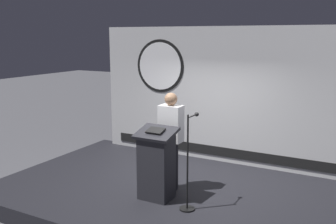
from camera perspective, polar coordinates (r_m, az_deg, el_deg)
ground_plane at (r=7.15m, az=1.47°, el=-13.41°), size 40.00×40.00×0.00m
stage_platform at (r=7.09m, az=1.48°, el=-12.31°), size 6.40×4.00×0.30m
banner_display at (r=8.29m, az=7.17°, el=2.49°), size 5.57×0.12×2.86m
podium at (r=6.44m, az=-1.73°, el=-7.72°), size 0.64×0.50×1.21m
speaker_person at (r=6.75m, az=0.43°, el=-4.22°), size 0.40×0.26×1.72m
microphone_stand at (r=6.09m, az=3.04°, el=-9.48°), size 0.24×0.47×1.52m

